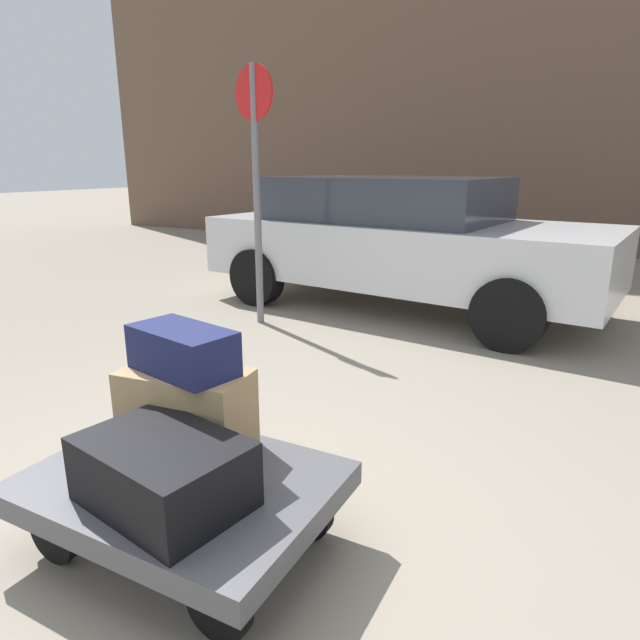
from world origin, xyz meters
TOP-DOWN VIEW (x-y plane):
  - ground_plane at (0.00, 0.00)m, footprint 60.00×60.00m
  - luggage_cart at (0.00, 0.00)m, footprint 1.20×0.87m
  - duffel_bag_tan_rear_left at (-0.12, 0.20)m, footprint 0.58×0.35m
  - suitcase_black_center at (0.07, -0.16)m, footprint 0.67×0.52m
  - duffel_bag_navy_topmost_pile at (-0.12, 0.20)m, footprint 0.51×0.34m
  - parked_car at (-0.64, 4.30)m, footprint 4.49×2.33m
  - no_parking_sign at (-1.64, 3.02)m, footprint 0.49×0.15m

SIDE VIEW (x-z plane):
  - ground_plane at x=0.00m, z-range 0.00..0.00m
  - luggage_cart at x=0.00m, z-range 0.10..0.44m
  - suitcase_black_center at x=0.07m, z-range 0.34..0.59m
  - duffel_bag_tan_rear_left at x=-0.12m, z-range 0.34..0.70m
  - parked_car at x=-0.64m, z-range 0.05..1.47m
  - duffel_bag_navy_topmost_pile at x=-0.12m, z-range 0.70..0.89m
  - no_parking_sign at x=-1.64m, z-range 0.29..2.72m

